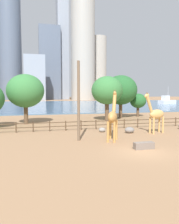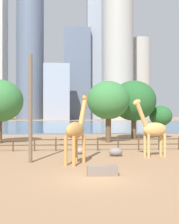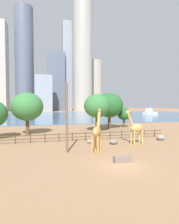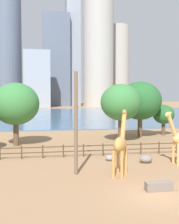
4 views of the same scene
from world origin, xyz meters
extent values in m
plane|color=#9E7551|center=(0.00, 80.00, 0.00)|extent=(400.00, 400.00, 0.00)
cube|color=#476B8C|center=(0.00, 77.00, 0.10)|extent=(180.00, 86.00, 0.20)
cylinder|color=#C18C47|center=(-0.86, 5.55, 1.04)|extent=(0.33, 0.33, 2.09)
cylinder|color=#C18C47|center=(-0.29, 5.25, 1.04)|extent=(0.33, 0.33, 2.09)
cylinder|color=#C18C47|center=(-1.62, 4.13, 1.04)|extent=(0.33, 0.33, 2.09)
cylinder|color=#C18C47|center=(-1.05, 3.82, 1.04)|extent=(0.33, 0.33, 2.09)
ellipsoid|color=#C18C47|center=(-0.96, 4.69, 2.45)|extent=(1.91, 2.47, 1.21)
cylinder|color=#C18C47|center=(-0.34, 5.83, 3.76)|extent=(0.90, 1.24, 2.28)
ellipsoid|color=#C18C47|center=(-0.14, 6.21, 4.83)|extent=(0.74, 0.95, 0.73)
cone|color=brown|center=(-0.22, 6.25, 5.18)|extent=(0.15, 0.15, 0.22)
cone|color=brown|center=(-0.06, 6.16, 5.18)|extent=(0.15, 0.15, 0.22)
cylinder|color=tan|center=(5.14, 7.01, 1.00)|extent=(0.28, 0.28, 1.99)
cylinder|color=tan|center=(4.98, 7.60, 1.00)|extent=(0.28, 0.28, 1.99)
cylinder|color=tan|center=(4.59, 7.19, 3.58)|extent=(1.23, 0.64, 2.17)
ellipsoid|color=tan|center=(4.18, 7.08, 4.60)|extent=(0.90, 0.55, 0.70)
cone|color=brown|center=(4.20, 6.99, 4.93)|extent=(0.13, 0.13, 0.21)
cone|color=brown|center=(4.16, 7.17, 4.93)|extent=(0.13, 0.13, 0.21)
cylinder|color=brown|center=(-4.27, 5.64, 4.07)|extent=(0.28, 0.28, 8.13)
ellipsoid|color=gray|center=(-0.45, 9.76, 0.29)|extent=(0.86, 0.77, 0.58)
ellipsoid|color=gray|center=(2.62, 8.34, 0.37)|extent=(1.19, 0.99, 0.74)
cube|color=#72665B|center=(0.59, 0.87, 0.30)|extent=(1.80, 0.60, 0.60)
cylinder|color=#4C3826|center=(-10.94, 12.00, 0.65)|extent=(0.14, 0.14, 1.30)
cylinder|color=#4C3826|center=(-8.88, 12.00, 0.65)|extent=(0.14, 0.14, 1.30)
cylinder|color=#4C3826|center=(-6.82, 12.00, 0.65)|extent=(0.14, 0.14, 1.30)
cylinder|color=#4C3826|center=(-4.76, 12.00, 0.65)|extent=(0.14, 0.14, 1.30)
cylinder|color=#4C3826|center=(-2.69, 12.00, 0.65)|extent=(0.14, 0.14, 1.30)
cylinder|color=#4C3826|center=(-0.63, 12.00, 0.65)|extent=(0.14, 0.14, 1.30)
cylinder|color=#4C3826|center=(1.43, 12.00, 0.65)|extent=(0.14, 0.14, 1.30)
cylinder|color=#4C3826|center=(3.49, 12.00, 0.65)|extent=(0.14, 0.14, 1.30)
cylinder|color=#4C3826|center=(5.55, 12.00, 0.65)|extent=(0.14, 0.14, 1.30)
cylinder|color=#4C3826|center=(7.61, 12.00, 0.65)|extent=(0.14, 0.14, 1.30)
cube|color=#4C3826|center=(0.00, 12.00, 1.10)|extent=(26.10, 0.08, 0.10)
cube|color=#4C3826|center=(0.00, 12.00, 0.59)|extent=(26.10, 0.08, 0.10)
cylinder|color=brown|center=(3.59, 19.91, 1.61)|extent=(0.70, 0.70, 3.22)
ellipsoid|color=#387A3D|center=(3.59, 19.91, 5.39)|extent=(5.42, 5.42, 4.88)
cylinder|color=brown|center=(12.29, 25.51, 0.99)|extent=(0.56, 0.56, 1.98)
ellipsoid|color=#26602D|center=(12.29, 25.51, 3.33)|extent=(3.38, 3.38, 3.04)
cylinder|color=brown|center=(-10.01, 19.68, 1.46)|extent=(0.67, 0.67, 2.92)
ellipsoid|color=#387A3D|center=(-10.01, 19.68, 5.25)|extent=(5.83, 5.83, 5.25)
cylinder|color=brown|center=(7.86, 24.14, 1.48)|extent=(0.69, 0.69, 2.96)
ellipsoid|color=#26602D|center=(7.86, 24.14, 5.52)|extent=(6.41, 6.41, 5.77)
cylinder|color=#ADA89E|center=(44.71, 165.41, 26.31)|extent=(13.82, 13.82, 52.62)
cube|color=slate|center=(3.38, 161.98, 28.53)|extent=(16.48, 12.40, 57.07)
cube|color=#939EAD|center=(-8.35, 139.49, 15.44)|extent=(14.10, 8.42, 30.87)
cube|color=#939EAD|center=(14.38, 167.70, 44.49)|extent=(8.70, 15.39, 88.98)
cylinder|color=#ADA89E|center=(26.18, 142.35, 53.78)|extent=(17.35, 17.35, 107.57)
cylinder|color=slate|center=(-26.33, 164.08, 49.04)|extent=(17.23, 17.23, 98.08)
camera|label=1|loc=(-8.60, -16.18, 4.86)|focal=35.00mm
camera|label=2|loc=(-1.35, -15.63, 3.66)|focal=45.00mm
camera|label=3|loc=(-6.60, -14.61, 5.54)|focal=28.00mm
camera|label=4|loc=(-7.06, -16.14, 6.21)|focal=45.00mm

